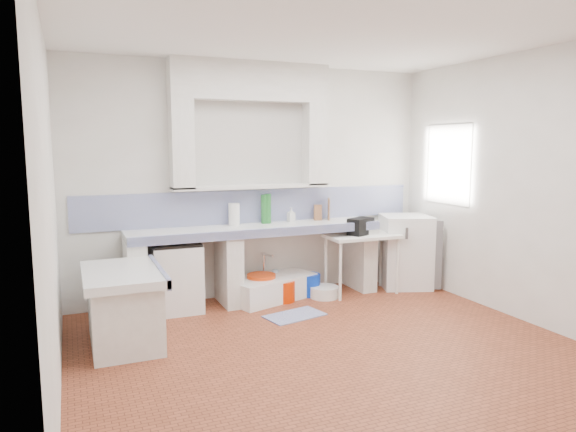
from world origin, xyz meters
name	(u,v)px	position (x,y,z in m)	size (l,w,h in m)	color
floor	(331,350)	(0.00, 0.00, 0.00)	(4.50, 4.50, 0.00)	brown
ceiling	(335,29)	(0.00, 0.00, 2.80)	(4.50, 4.50, 0.00)	white
wall_back	(256,181)	(0.00, 2.00, 1.40)	(4.50, 4.50, 0.00)	white
wall_front	(512,231)	(0.00, -2.00, 1.40)	(4.50, 4.50, 0.00)	white
wall_left	(49,208)	(-2.25, 0.00, 1.40)	(4.50, 4.50, 0.00)	white
wall_right	(525,188)	(2.25, 0.00, 1.40)	(4.50, 4.50, 0.00)	white
alcove_mass	(251,81)	(-0.10, 1.88, 2.58)	(1.90, 0.25, 0.45)	white
window_frame	(460,164)	(2.42, 1.20, 1.60)	(0.35, 0.86, 1.06)	#3D2613
lace_valance	(452,134)	(2.28, 1.20, 1.98)	(0.01, 0.84, 0.24)	white
counter_slab	(257,229)	(-0.10, 1.70, 0.86)	(3.00, 0.60, 0.08)	white
counter_lip	(265,233)	(-0.10, 1.42, 0.86)	(3.00, 0.04, 0.10)	navy
counter_pier_left	(135,278)	(-1.50, 1.70, 0.41)	(0.20, 0.55, 0.82)	white
counter_pier_mid	(229,269)	(-0.45, 1.70, 0.41)	(0.20, 0.55, 0.82)	white
counter_pier_right	(360,257)	(1.30, 1.70, 0.41)	(0.20, 0.55, 0.82)	white
peninsula_top	(123,274)	(-1.70, 0.90, 0.66)	(0.70, 1.10, 0.08)	white
peninsula_base	(124,311)	(-1.70, 0.90, 0.31)	(0.60, 1.00, 0.62)	white
peninsula_lip	(159,271)	(-1.37, 0.90, 0.66)	(0.04, 1.10, 0.10)	navy
backsplash	(257,206)	(0.00, 1.99, 1.10)	(4.27, 0.03, 0.40)	navy
stove	(176,278)	(-1.06, 1.68, 0.37)	(0.53, 0.51, 0.75)	white
sink	(270,288)	(0.06, 1.70, 0.13)	(1.05, 0.56, 0.25)	white
side_table	(361,264)	(1.20, 1.49, 0.37)	(0.89, 0.50, 0.04)	white
fridge	(405,251)	(1.90, 1.55, 0.47)	(0.61, 0.61, 0.94)	white
bucket_red	(261,288)	(-0.06, 1.66, 0.16)	(0.34, 0.34, 0.32)	red
bucket_orange	(284,291)	(0.17, 1.54, 0.12)	(0.27, 0.27, 0.25)	red
bucket_blue	(309,284)	(0.56, 1.66, 0.13)	(0.28, 0.28, 0.27)	#0831BE
basin_white	(324,292)	(0.69, 1.49, 0.07)	(0.35, 0.35, 0.14)	white
water_bottle_a	(257,286)	(-0.05, 1.85, 0.13)	(0.07, 0.07, 0.27)	silver
water_bottle_b	(275,282)	(0.19, 1.85, 0.16)	(0.08, 0.08, 0.31)	silver
black_bag	(361,226)	(1.18, 1.49, 0.85)	(0.33, 0.19, 0.21)	black
green_bottle_a	(264,209)	(0.05, 1.85, 1.07)	(0.08, 0.08, 0.35)	#206829
green_bottle_b	(268,209)	(0.09, 1.84, 1.08)	(0.08, 0.08, 0.36)	#206829
knife_block	(318,213)	(0.77, 1.85, 1.00)	(0.10, 0.08, 0.19)	brown
cutting_board	(329,209)	(0.92, 1.85, 1.03)	(0.02, 0.20, 0.27)	brown
paper_towel	(234,214)	(-0.33, 1.85, 1.03)	(0.13, 0.13, 0.26)	white
soap_bottle	(291,215)	(0.40, 1.85, 0.99)	(0.08, 0.08, 0.18)	white
rug	(295,315)	(0.08, 0.99, 0.01)	(0.63, 0.36, 0.01)	navy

